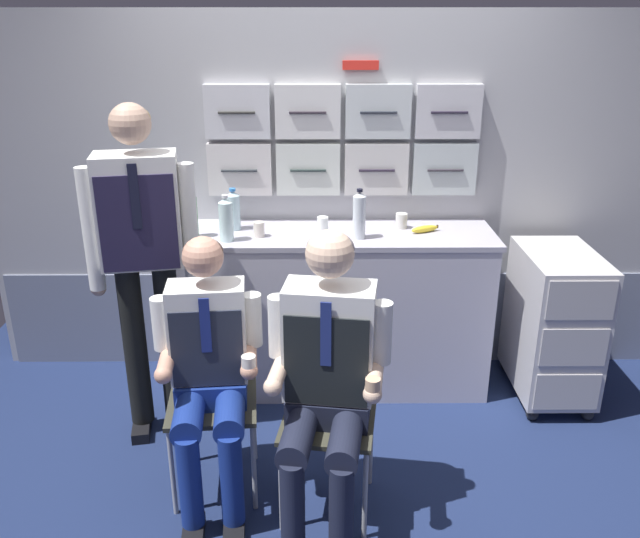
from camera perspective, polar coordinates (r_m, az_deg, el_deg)
The scene contains 17 objects.
ground at distance 3.26m, azimuth 1.94°, elevation -19.82°, with size 4.80×4.80×0.04m, color #192549.
galley_bulkhead at distance 3.97m, azimuth 1.39°, elevation 5.92°, with size 4.20×0.14×2.15m.
galley_counter at distance 3.90m, azimuth 0.65°, elevation -3.53°, with size 1.89×0.53×0.96m.
service_trolley at distance 4.01m, azimuth 19.57°, elevation -4.31°, with size 0.40×0.65×0.88m.
folding_chair_left at distance 3.15m, azimuth -9.29°, elevation -9.14°, with size 0.43×0.44×0.87m.
crew_member_left at distance 2.93m, azimuth -9.63°, elevation -8.25°, with size 0.48×0.61×1.25m.
folding_chair_center at distance 2.99m, azimuth 0.97°, elevation -10.67°, with size 0.45×0.46×0.87m.
crew_member_center at distance 2.75m, azimuth 0.60°, elevation -8.82°, with size 0.52×0.67×1.33m.
crew_member_standing at distance 3.35m, azimuth -15.11°, elevation 1.94°, with size 0.54×0.32×1.74m.
water_bottle_tall at distance 3.68m, azimuth -11.11°, elevation 4.61°, with size 0.07×0.07×0.27m.
water_bottle_clear at distance 3.78m, azimuth -7.51°, elevation 5.07°, with size 0.08×0.08×0.24m.
water_bottle_blue_cap at distance 3.59m, azimuth -8.14°, elevation 4.28°, with size 0.08×0.08×0.26m.
sparkling_bottle_green at distance 3.60m, azimuth 3.41°, elevation 4.68°, with size 0.07×0.07×0.28m.
paper_cup_tan at distance 3.82m, azimuth 7.06°, elevation 4.20°, with size 0.07×0.07×0.09m.
coffee_cup_spare at distance 3.72m, azimuth 0.24°, elevation 3.92°, with size 0.06×0.06×0.09m.
coffee_cup_white at distance 3.66m, azimuth -5.30°, elevation 3.48°, with size 0.06×0.06×0.08m.
snack_banana at distance 3.77m, azimuth 9.05°, elevation 3.45°, with size 0.17×0.10×0.04m.
Camera 1 is at (-0.12, -2.45, 2.12)m, focal length 36.95 mm.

